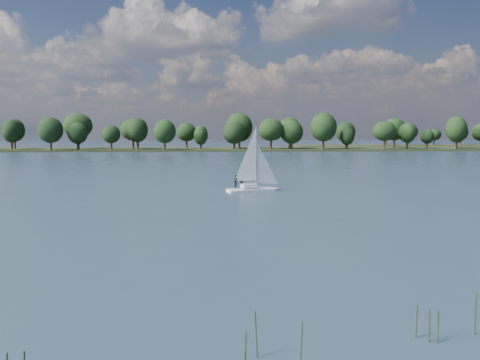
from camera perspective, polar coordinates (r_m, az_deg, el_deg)
The scene contains 5 objects.
ground at distance 127.87m, azimuth -4.60°, elevation 1.39°, with size 700.00×700.00×0.00m, color #233342.
far_shore at distance 239.72m, azimuth -4.14°, elevation 3.22°, with size 660.00×40.00×1.50m, color black.
sailboat at distance 76.15m, azimuth 1.21°, elevation 0.79°, with size 7.63×4.46×9.70m.
treeline at distance 236.63m, azimuth -7.79°, elevation 5.11°, with size 561.99×73.68×18.63m.
reeds at distance 19.95m, azimuth -10.18°, elevation -17.89°, with size 59.04×12.68×2.22m.
Camera 1 is at (2.25, -27.55, 8.70)m, focal length 40.00 mm.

